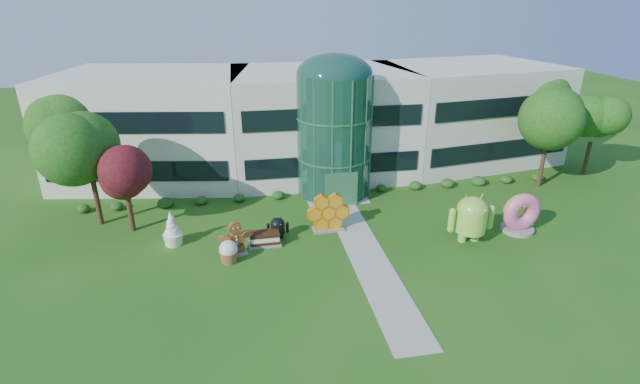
{
  "coord_description": "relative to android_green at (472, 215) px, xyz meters",
  "views": [
    {
      "loc": [
        -7.51,
        -23.77,
        15.42
      ],
      "look_at": [
        -2.22,
        6.0,
        2.6
      ],
      "focal_mm": 26.0,
      "sensor_mm": 36.0,
      "label": 1
    }
  ],
  "objects": [
    {
      "name": "building",
      "position": [
        -7.36,
        16.1,
        2.76
      ],
      "size": [
        46.0,
        15.0,
        9.3
      ],
      "primitive_type": null,
      "color": "beige",
      "rests_on": "ground"
    },
    {
      "name": "trees_backdrop",
      "position": [
        -7.36,
        11.1,
        2.31
      ],
      "size": [
        52.0,
        8.0,
        8.4
      ],
      "primitive_type": null,
      "color": "#194C13",
      "rests_on": "ground"
    },
    {
      "name": "gingerbread",
      "position": [
        -15.6,
        0.95,
        -0.73
      ],
      "size": [
        2.67,
        1.6,
        2.31
      ],
      "primitive_type": null,
      "rotation": [
        0.0,
        0.0,
        0.27
      ],
      "color": "brown",
      "rests_on": "ground"
    },
    {
      "name": "android_black",
      "position": [
        -12.78,
        2.62,
        -1.0
      ],
      "size": [
        1.6,
        1.1,
        1.78
      ],
      "primitive_type": null,
      "rotation": [
        0.0,
        0.0,
        -0.03
      ],
      "color": "black",
      "rests_on": "ground"
    },
    {
      "name": "ice_cream_sandwich",
      "position": [
        -13.74,
        1.81,
        -1.41
      ],
      "size": [
        2.15,
        1.09,
        0.96
      ],
      "primitive_type": null,
      "rotation": [
        0.0,
        0.0,
        0.01
      ],
      "color": "black",
      "rests_on": "ground"
    },
    {
      "name": "honeycomb",
      "position": [
        -9.14,
        3.19,
        -0.63
      ],
      "size": [
        3.26,
        1.32,
        2.52
      ],
      "primitive_type": null,
      "rotation": [
        0.0,
        0.0,
        0.06
      ],
      "color": "orange",
      "rests_on": "ground"
    },
    {
      "name": "cupcake",
      "position": [
        -16.09,
        0.06,
        -1.15
      ],
      "size": [
        1.51,
        1.51,
        1.48
      ],
      "primitive_type": null,
      "rotation": [
        0.0,
        0.0,
        -0.26
      ],
      "color": "white",
      "rests_on": "ground"
    },
    {
      "name": "android_green",
      "position": [
        0.0,
        0.0,
        0.0
      ],
      "size": [
        3.37,
        2.28,
        3.78
      ],
      "primitive_type": null,
      "rotation": [
        0.0,
        0.0,
        -0.02
      ],
      "color": "#8ED243",
      "rests_on": "ground"
    },
    {
      "name": "tree_red",
      "position": [
        -22.86,
        5.6,
        1.11
      ],
      "size": [
        4.0,
        4.0,
        6.0
      ],
      "primitive_type": null,
      "color": "#3F0C14",
      "rests_on": "ground"
    },
    {
      "name": "froyo",
      "position": [
        -19.77,
        2.96,
        -0.7
      ],
      "size": [
        1.74,
        1.74,
        2.39
      ],
      "primitive_type": null,
      "rotation": [
        0.0,
        0.0,
        0.29
      ],
      "color": "white",
      "rests_on": "ground"
    },
    {
      "name": "ground",
      "position": [
        -7.36,
        -1.9,
        -1.89
      ],
      "size": [
        140.0,
        140.0,
        0.0
      ],
      "primitive_type": "plane",
      "color": "#215114",
      "rests_on": "ground"
    },
    {
      "name": "walkway",
      "position": [
        -7.36,
        0.1,
        -1.87
      ],
      "size": [
        2.4,
        20.0,
        0.04
      ],
      "primitive_type": "cube",
      "color": "#9E9E93",
      "rests_on": "ground"
    },
    {
      "name": "donut",
      "position": [
        4.08,
        0.71,
        -0.42
      ],
      "size": [
        2.92,
        1.56,
        2.94
      ],
      "primitive_type": null,
      "rotation": [
        0.0,
        0.0,
        0.07
      ],
      "color": "pink",
      "rests_on": "ground"
    },
    {
      "name": "atrium",
      "position": [
        -7.36,
        10.1,
        3.01
      ],
      "size": [
        6.0,
        6.0,
        9.8
      ],
      "primitive_type": "cylinder",
      "color": "#194738",
      "rests_on": "ground"
    }
  ]
}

